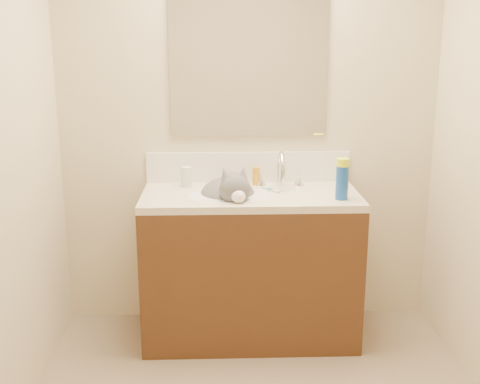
{
  "coord_description": "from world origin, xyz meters",
  "views": [
    {
      "loc": [
        -0.17,
        -2.23,
        1.71
      ],
      "look_at": [
        -0.06,
        0.92,
        0.88
      ],
      "focal_mm": 45.0,
      "sensor_mm": 36.0,
      "label": 1
    }
  ],
  "objects": [
    {
      "name": "amber_bottle",
      "position": [
        0.04,
        1.16,
        0.91
      ],
      "size": [
        0.06,
        0.06,
        0.11
      ],
      "primitive_type": "cylinder",
      "rotation": [
        0.0,
        0.0,
        -0.42
      ],
      "color": "orange",
      "rests_on": "counter_slab"
    },
    {
      "name": "toothbrush",
      "position": [
        0.11,
        1.03,
        0.87
      ],
      "size": [
        0.1,
        0.13,
        0.01
      ],
      "primitive_type": "cube",
      "rotation": [
        0.0,
        0.0,
        0.59
      ],
      "color": "silver",
      "rests_on": "counter_slab"
    },
    {
      "name": "counter_slab",
      "position": [
        0.0,
        0.97,
        0.84
      ],
      "size": [
        1.2,
        0.55,
        0.04
      ],
      "primitive_type": "cube",
      "color": "beige",
      "rests_on": "vanity_cabinet"
    },
    {
      "name": "pill_bottle",
      "position": [
        -0.36,
        1.14,
        0.92
      ],
      "size": [
        0.08,
        0.08,
        0.11
      ],
      "primitive_type": "cylinder",
      "rotation": [
        0.0,
        0.0,
        0.27
      ],
      "color": "silver",
      "rests_on": "counter_slab"
    },
    {
      "name": "spray_cap",
      "position": [
        0.48,
        0.83,
        1.06
      ],
      "size": [
        0.07,
        0.07,
        0.04
      ],
      "primitive_type": "cylinder",
      "rotation": [
        0.0,
        0.0,
        0.03
      ],
      "color": "#DDF71A",
      "rests_on": "spray_can"
    },
    {
      "name": "pill_label",
      "position": [
        -0.36,
        1.14,
        0.9
      ],
      "size": [
        0.07,
        0.07,
        0.04
      ],
      "primitive_type": "cylinder",
      "rotation": [
        0.0,
        0.0,
        0.27
      ],
      "color": "orange",
      "rests_on": "pill_bottle"
    },
    {
      "name": "silver_jar",
      "position": [
        -0.09,
        1.18,
        0.89
      ],
      "size": [
        0.07,
        0.07,
        0.06
      ],
      "primitive_type": "cylinder",
      "rotation": [
        0.0,
        0.0,
        -0.43
      ],
      "color": "#B7B7BC",
      "rests_on": "counter_slab"
    },
    {
      "name": "toothbrush_head",
      "position": [
        0.11,
        1.03,
        0.87
      ],
      "size": [
        0.03,
        0.03,
        0.02
      ],
      "primitive_type": "cube",
      "rotation": [
        0.0,
        0.0,
        0.59
      ],
      "color": "#62AAD1",
      "rests_on": "counter_slab"
    },
    {
      "name": "faucet",
      "position": [
        0.18,
        1.11,
        0.95
      ],
      "size": [
        0.28,
        0.2,
        0.21
      ],
      "color": "silver",
      "rests_on": "counter_slab"
    },
    {
      "name": "cat",
      "position": [
        -0.12,
        0.97,
        0.84
      ],
      "size": [
        0.42,
        0.48,
        0.34
      ],
      "rotation": [
        0.0,
        0.0,
        0.23
      ],
      "color": "#514F51",
      "rests_on": "basin"
    },
    {
      "name": "backsplash",
      "position": [
        0.0,
        1.24,
        0.95
      ],
      "size": [
        1.2,
        0.02,
        0.18
      ],
      "primitive_type": "cube",
      "color": "silver",
      "rests_on": "counter_slab"
    },
    {
      "name": "mirror",
      "position": [
        0.0,
        1.24,
        1.54
      ],
      "size": [
        0.9,
        0.02,
        0.8
      ],
      "primitive_type": "cube",
      "color": "white",
      "rests_on": "room_shell"
    },
    {
      "name": "basin",
      "position": [
        -0.12,
        0.94,
        0.79
      ],
      "size": [
        0.45,
        0.36,
        0.14
      ],
      "primitive_type": "ellipsoid",
      "color": "white",
      "rests_on": "vanity_cabinet"
    },
    {
      "name": "room_shell",
      "position": [
        0.0,
        0.0,
        1.49
      ],
      "size": [
        2.24,
        2.54,
        2.52
      ],
      "color": "beige",
      "rests_on": "ground"
    },
    {
      "name": "spray_can",
      "position": [
        0.48,
        0.83,
        0.95
      ],
      "size": [
        0.07,
        0.07,
        0.18
      ],
      "primitive_type": "cylinder",
      "rotation": [
        0.0,
        0.0,
        0.03
      ],
      "color": "#1647A0",
      "rests_on": "counter_slab"
    },
    {
      "name": "vanity_cabinet",
      "position": [
        0.0,
        0.97,
        0.41
      ],
      "size": [
        1.2,
        0.55,
        0.82
      ],
      "primitive_type": "cube",
      "color": "#452713",
      "rests_on": "ground"
    }
  ]
}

